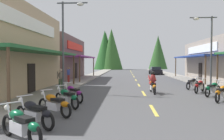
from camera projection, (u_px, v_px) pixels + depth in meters
The scene contains 21 objects.
ground at pixel (136, 80), 27.61m from camera, with size 10.72×82.52×0.10m, color #4C4C4F.
sidewalk_left at pixel (84, 79), 28.01m from camera, with size 2.41×82.52×0.12m, color gray.
sidewalk_right at pixel (188, 79), 27.21m from camera, with size 2.41×82.52×0.12m, color gray.
centerline_dashes at pixel (135, 78), 29.97m from camera, with size 0.16×56.00×0.01m.
storefront_left_far at pixel (47, 58), 28.70m from camera, with size 9.61×11.81×5.39m.
streetlamp_left at pixel (67, 34), 15.62m from camera, with size 2.18×0.30×6.51m.
streetlamp_right at pixel (207, 41), 17.92m from camera, with size 2.18×0.30×5.96m.
motorcycle_parked_right_3 at pixel (222, 93), 12.25m from camera, with size 1.45×1.71×1.04m.
motorcycle_parked_right_4 at pixel (213, 88), 14.14m from camera, with size 1.61×1.56×1.04m.
motorcycle_parked_right_5 at pixel (200, 86), 15.77m from camera, with size 1.31×1.81×1.04m.
motorcycle_parked_right_6 at pixel (192, 83), 17.86m from camera, with size 1.50×1.66×1.04m.
motorcycle_parked_left_0 at pixel (21, 124), 5.97m from camera, with size 1.78×1.36×1.04m.
motorcycle_parked_left_1 at pixel (34, 113), 7.34m from camera, with size 1.85×1.24×1.04m.
motorcycle_parked_left_2 at pixel (54, 104), 8.93m from camera, with size 1.81×1.31×1.04m.
motorcycle_parked_left_3 at pixel (67, 97), 10.60m from camera, with size 1.61×1.55×1.04m.
motorcycle_parked_left_4 at pixel (73, 93), 12.15m from camera, with size 1.56×1.61×1.04m.
rider_cruising_lead at pixel (153, 84), 15.39m from camera, with size 0.60×2.14×1.57m.
pedestrian_by_shop at pixel (69, 74), 22.53m from camera, with size 0.33×0.56×1.69m.
pedestrian_browsing at pixel (61, 77), 17.65m from camera, with size 0.49×0.41×1.67m.
parked_car_curbside at pixel (156, 71), 39.49m from camera, with size 2.06×4.30×1.40m.
treeline_backdrop at pixel (117, 50), 68.73m from camera, with size 23.40×11.56×12.48m.
Camera 1 is at (-1.29, -1.42, 2.19)m, focal length 35.05 mm.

